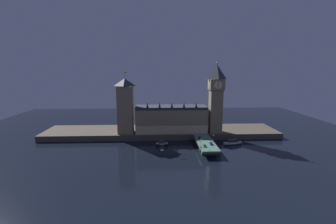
% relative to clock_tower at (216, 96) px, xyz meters
% --- Properties ---
extents(ground_plane, '(400.00, 400.00, 0.00)m').
position_rel_clock_tower_xyz_m(ground_plane, '(-49.48, -26.97, -38.74)').
color(ground_plane, black).
extents(embankment, '(220.00, 42.00, 5.20)m').
position_rel_clock_tower_xyz_m(embankment, '(-49.48, 12.03, -36.14)').
color(embankment, '#4C4438').
rests_on(embankment, ground_plane).
extents(parliament_hall, '(64.89, 22.35, 28.69)m').
position_rel_clock_tower_xyz_m(parliament_hall, '(-40.31, 4.52, -21.62)').
color(parliament_hall, '#8E7A56').
rests_on(parliament_hall, embankment).
extents(clock_tower, '(13.41, 13.52, 63.58)m').
position_rel_clock_tower_xyz_m(clock_tower, '(0.00, 0.00, 0.00)').
color(clock_tower, '#8E7A56').
rests_on(clock_tower, embankment).
extents(victoria_tower, '(13.90, 13.90, 55.35)m').
position_rel_clock_tower_xyz_m(victoria_tower, '(-81.96, 1.34, -8.75)').
color(victoria_tower, '#8E7A56').
rests_on(victoria_tower, embankment).
extents(bridge, '(13.41, 46.00, 5.64)m').
position_rel_clock_tower_xyz_m(bridge, '(-14.95, -31.97, -34.98)').
color(bridge, '#4C7560').
rests_on(bridge, ground_plane).
extents(car_northbound_lead, '(2.04, 4.52, 1.46)m').
position_rel_clock_tower_xyz_m(car_northbound_lead, '(-17.90, -22.37, -32.42)').
color(car_northbound_lead, black).
rests_on(car_northbound_lead, bridge).
extents(car_northbound_trail, '(1.98, 4.26, 1.35)m').
position_rel_clock_tower_xyz_m(car_northbound_trail, '(-17.90, -43.94, -32.47)').
color(car_northbound_trail, '#235633').
rests_on(car_northbound_trail, bridge).
extents(car_southbound_lead, '(2.11, 4.74, 1.56)m').
position_rel_clock_tower_xyz_m(car_southbound_lead, '(-12.00, -38.79, -32.37)').
color(car_southbound_lead, navy).
rests_on(car_southbound_lead, bridge).
extents(pedestrian_near_rail, '(0.38, 0.38, 1.64)m').
position_rel_clock_tower_xyz_m(pedestrian_near_rail, '(-20.85, -47.57, -32.24)').
color(pedestrian_near_rail, black).
rests_on(pedestrian_near_rail, bridge).
extents(pedestrian_far_rail, '(0.38, 0.38, 1.57)m').
position_rel_clock_tower_xyz_m(pedestrian_far_rail, '(-20.85, -23.53, -32.28)').
color(pedestrian_far_rail, black).
rests_on(pedestrian_far_rail, bridge).
extents(street_lamp_near, '(1.34, 0.60, 7.12)m').
position_rel_clock_tower_xyz_m(street_lamp_near, '(-21.25, -46.69, -28.65)').
color(street_lamp_near, '#2D3333').
rests_on(street_lamp_near, bridge).
extents(street_lamp_mid, '(1.34, 0.60, 5.85)m').
position_rel_clock_tower_xyz_m(street_lamp_mid, '(-8.65, -31.97, -29.44)').
color(street_lamp_mid, '#2D3333').
rests_on(street_lamp_mid, bridge).
extents(street_lamp_far, '(1.34, 0.60, 6.26)m').
position_rel_clock_tower_xyz_m(street_lamp_far, '(-21.25, -17.25, -29.18)').
color(street_lamp_far, '#2D3333').
rests_on(street_lamp_far, bridge).
extents(boat_upstream, '(11.19, 4.96, 4.52)m').
position_rel_clock_tower_xyz_m(boat_upstream, '(-49.63, -22.86, -37.09)').
color(boat_upstream, '#28282D').
rests_on(boat_upstream, ground_plane).
extents(boat_downstream, '(18.21, 7.14, 4.60)m').
position_rel_clock_tower_xyz_m(boat_downstream, '(10.18, -22.66, -37.06)').
color(boat_downstream, white).
rests_on(boat_downstream, ground_plane).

